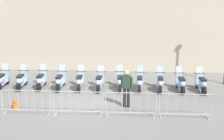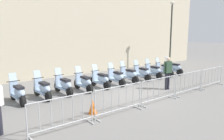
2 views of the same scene
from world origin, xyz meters
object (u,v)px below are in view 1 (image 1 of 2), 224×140
(motorcycle_9, at_px, (160,83))
(motorcycle_10, at_px, (181,83))
(motorcycle_8, at_px, (140,82))
(barrier_segment_2, at_px, (78,104))
(motorcycle_5, at_px, (80,81))
(officer_mid_plaza, at_px, (127,86))
(motorcycle_4, at_px, (60,81))
(barrier_segment_3, at_px, (131,105))
(motorcycle_3, at_px, (41,80))
(motorcycle_6, at_px, (100,82))
(motorcycle_7, at_px, (120,81))
(barrier_segment_1, at_px, (26,102))
(motorcycle_2, at_px, (21,80))
(traffic_cone, at_px, (15,102))
(motorcycle_11, at_px, (201,84))
(barrier_segment_4, at_px, (185,106))
(motorcycle_1, at_px, (2,80))

(motorcycle_9, height_order, motorcycle_10, same)
(motorcycle_8, xyz_separation_m, barrier_segment_2, (-2.82, -3.54, 0.07))
(motorcycle_5, height_order, motorcycle_8, same)
(officer_mid_plaza, bearing_deg, motorcycle_4, 144.01)
(motorcycle_5, height_order, barrier_segment_3, motorcycle_5)
(barrier_segment_2, height_order, officer_mid_plaza, officer_mid_plaza)
(motorcycle_3, xyz_separation_m, barrier_segment_2, (2.54, -3.76, 0.07))
(motorcycle_10, distance_m, barrier_segment_3, 4.46)
(motorcycle_5, xyz_separation_m, motorcycle_6, (1.07, -0.06, 0.00))
(motorcycle_7, distance_m, barrier_segment_1, 5.35)
(motorcycle_2, height_order, motorcycle_5, same)
(traffic_cone, bearing_deg, motorcycle_8, 25.89)
(motorcycle_2, xyz_separation_m, motorcycle_5, (3.22, -0.10, 0.00))
(motorcycle_5, bearing_deg, barrier_segment_3, -54.62)
(motorcycle_3, distance_m, motorcycle_4, 1.07)
(motorcycle_8, xyz_separation_m, motorcycle_10, (2.15, -0.10, 0.00))
(motorcycle_7, distance_m, barrier_segment_2, 4.05)
(motorcycle_4, relative_size, motorcycle_11, 1.00)
(motorcycle_3, distance_m, officer_mid_plaza, 5.37)
(officer_mid_plaza, bearing_deg, motorcycle_10, 39.40)
(motorcycle_4, height_order, barrier_segment_4, motorcycle_4)
(motorcycle_5, bearing_deg, motorcycle_9, -1.61)
(motorcycle_8, distance_m, motorcycle_11, 3.23)
(motorcycle_7, distance_m, traffic_cone, 5.54)
(motorcycle_11, bearing_deg, motorcycle_5, 177.96)
(motorcycle_2, bearing_deg, motorcycle_8, -1.61)
(officer_mid_plaza, relative_size, traffic_cone, 3.15)
(motorcycle_8, relative_size, motorcycle_11, 1.00)
(barrier_segment_2, relative_size, officer_mid_plaza, 1.24)
(motorcycle_9, bearing_deg, barrier_segment_3, -114.82)
(motorcycle_4, relative_size, motorcycle_9, 1.00)
(barrier_segment_2, height_order, barrier_segment_4, same)
(motorcycle_3, xyz_separation_m, barrier_segment_3, (4.77, -3.84, 0.07))
(motorcycle_8, height_order, barrier_segment_4, motorcycle_8)
(motorcycle_7, height_order, motorcycle_10, same)
(motorcycle_7, relative_size, barrier_segment_4, 0.80)
(barrier_segment_4, bearing_deg, motorcycle_9, 98.93)
(motorcycle_5, bearing_deg, motorcycle_4, 179.21)
(motorcycle_2, xyz_separation_m, motorcycle_4, (2.14, -0.09, 0.00))
(barrier_segment_3, xyz_separation_m, officer_mid_plaza, (-0.16, 1.14, 0.46))
(motorcycle_2, bearing_deg, officer_mid_plaza, -25.08)
(motorcycle_1, distance_m, barrier_segment_1, 4.41)
(motorcycle_1, relative_size, officer_mid_plaza, 1.00)
(motorcycle_11, bearing_deg, barrier_segment_3, -137.63)
(motorcycle_5, height_order, motorcycle_7, same)
(motorcycle_7, distance_m, motorcycle_8, 1.07)
(motorcycle_7, xyz_separation_m, barrier_segment_2, (-1.75, -3.65, 0.07))
(motorcycle_11, xyz_separation_m, barrier_segment_1, (-8.27, -3.31, 0.07))
(barrier_segment_2, relative_size, barrier_segment_4, 1.00)
(motorcycle_3, relative_size, motorcycle_5, 1.00)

